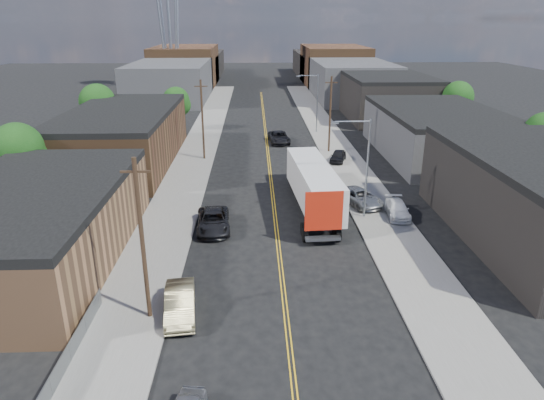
{
  "coord_description": "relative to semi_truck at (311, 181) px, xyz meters",
  "views": [
    {
      "loc": [
        -1.78,
        -15.07,
        16.88
      ],
      "look_at": [
        -0.36,
        23.25,
        2.5
      ],
      "focal_mm": 32.0,
      "sensor_mm": 36.0,
      "label": 1
    }
  ],
  "objects": [
    {
      "name": "warehouse_brown",
      "position": [
        -21.51,
        15.97,
        0.71
      ],
      "size": [
        12.0,
        26.0,
        6.6
      ],
      "color": "#543721",
      "rests_on": "ground"
    },
    {
      "name": "tree_left_mid",
      "position": [
        -27.45,
        26.97,
        2.89
      ],
      "size": [
        5.1,
        5.04,
        8.37
      ],
      "color": "black",
      "rests_on": "ground"
    },
    {
      "name": "warehouse_tan",
      "position": [
        -21.51,
        -10.03,
        0.21
      ],
      "size": [
        12.0,
        22.0,
        5.6
      ],
      "color": "#8A5F3F",
      "rests_on": "ground"
    },
    {
      "name": "sidewalk_right",
      "position": [
        5.99,
        16.97,
        -2.52
      ],
      "size": [
        5.0,
        140.0,
        0.15
      ],
      "primitive_type": "cube",
      "color": "slate",
      "rests_on": "ground"
    },
    {
      "name": "skyline_right_c",
      "position": [
        16.49,
        111.97,
        0.91
      ],
      "size": [
        16.0,
        40.0,
        7.0
      ],
      "primitive_type": "cube",
      "color": "black",
      "rests_on": "ground"
    },
    {
      "name": "skyline_right_a",
      "position": [
        16.49,
        66.97,
        1.41
      ],
      "size": [
        16.0,
        30.0,
        8.0
      ],
      "primitive_type": "cube",
      "color": "#333335",
      "rests_on": "ground"
    },
    {
      "name": "car_right_lot_c",
      "position": [
        5.09,
        14.9,
        -1.74
      ],
      "size": [
        2.88,
        4.44,
        1.41
      ],
      "primitive_type": "imported",
      "rotation": [
        0.0,
        0.0,
        -0.32
      ],
      "color": "black",
      "rests_on": "sidewalk_right"
    },
    {
      "name": "car_ahead_truck",
      "position": [
        -1.75,
        25.44,
        -1.79
      ],
      "size": [
        3.26,
        6.07,
        1.62
      ],
      "primitive_type": "imported",
      "rotation": [
        0.0,
        0.0,
        0.1
      ],
      "color": "black",
      "rests_on": "ground"
    },
    {
      "name": "skyline_left_a",
      "position": [
        -23.51,
        66.97,
        1.41
      ],
      "size": [
        16.0,
        30.0,
        8.0
      ],
      "primitive_type": "cube",
      "color": "#333335",
      "rests_on": "ground"
    },
    {
      "name": "semi_truck",
      "position": [
        0.0,
        0.0,
        0.0
      ],
      "size": [
        3.93,
        17.54,
        4.55
      ],
      "rotation": [
        0.0,
        0.0,
        0.07
      ],
      "color": "silver",
      "rests_on": "ground"
    },
    {
      "name": "car_left_b",
      "position": [
        -9.91,
        -17.79,
        -1.77
      ],
      "size": [
        2.34,
        5.18,
        1.65
      ],
      "primitive_type": "imported",
      "rotation": [
        0.0,
        0.0,
        0.12
      ],
      "color": "#807754",
      "rests_on": "ground"
    },
    {
      "name": "tree_left_near",
      "position": [
        -27.45,
        1.97,
        2.58
      ],
      "size": [
        4.85,
        4.76,
        7.91
      ],
      "color": "black",
      "rests_on": "ground"
    },
    {
      "name": "utility_pole_right",
      "position": [
        4.69,
        19.97,
        2.54
      ],
      "size": [
        1.6,
        0.26,
        10.0
      ],
      "color": "black",
      "rests_on": "ground"
    },
    {
      "name": "tree_left_far",
      "position": [
        -17.45,
        33.97,
        1.97
      ],
      "size": [
        4.35,
        4.2,
        6.97
      ],
      "color": "black",
      "rests_on": "ground"
    },
    {
      "name": "tree_right_near",
      "position": [
        26.55,
        7.97,
        2.28
      ],
      "size": [
        4.6,
        4.48,
        7.44
      ],
      "color": "black",
      "rests_on": "ground"
    },
    {
      "name": "car_right_lot_b",
      "position": [
        7.49,
        -3.02,
        -1.78
      ],
      "size": [
        2.26,
        4.72,
        1.33
      ],
      "primitive_type": "imported",
      "rotation": [
        0.0,
        0.0,
        -0.09
      ],
      "color": "white",
      "rests_on": "sidewalk_right"
    },
    {
      "name": "sidewalk_left",
      "position": [
        -13.01,
        16.97,
        -2.52
      ],
      "size": [
        5.0,
        140.0,
        0.15
      ],
      "primitive_type": "cube",
      "color": "slate",
      "rests_on": "ground"
    },
    {
      "name": "car_right_lot_a",
      "position": [
        4.69,
        -0.03,
        -1.69
      ],
      "size": [
        4.42,
        5.95,
        1.5
      ],
      "primitive_type": "imported",
      "rotation": [
        0.0,
        0.0,
        0.4
      ],
      "color": "#9D9FA2",
      "rests_on": "sidewalk_right"
    },
    {
      "name": "car_left_c",
      "position": [
        -8.87,
        -5.14,
        -1.78
      ],
      "size": [
        3.13,
        6.02,
        1.62
      ],
      "primitive_type": "imported",
      "rotation": [
        0.0,
        0.0,
        0.08
      ],
      "color": "black",
      "rests_on": "ground"
    },
    {
      "name": "ground",
      "position": [
        -3.51,
        31.97,
        -2.59
      ],
      "size": [
        260.0,
        260.0,
        0.0
      ],
      "primitive_type": "plane",
      "color": "black",
      "rests_on": "ground"
    },
    {
      "name": "skyline_left_b",
      "position": [
        -23.51,
        91.97,
        2.41
      ],
      "size": [
        16.0,
        26.0,
        10.0
      ],
      "primitive_type": "cube",
      "color": "#543721",
      "rests_on": "ground"
    },
    {
      "name": "utility_pole_left_near",
      "position": [
        -11.71,
        -18.03,
        2.54
      ],
      "size": [
        1.6,
        0.26,
        10.0
      ],
      "color": "black",
      "rests_on": "ground"
    },
    {
      "name": "streetlight_far",
      "position": [
        4.08,
        31.97,
        2.73
      ],
      "size": [
        3.39,
        0.25,
        9.0
      ],
      "color": "gray",
      "rests_on": "ground"
    },
    {
      "name": "skyline_left_c",
      "position": [
        -23.51,
        111.97,
        0.91
      ],
      "size": [
        16.0,
        40.0,
        7.0
      ],
      "primitive_type": "cube",
      "color": "black",
      "rests_on": "ground"
    },
    {
      "name": "utility_pole_left_far",
      "position": [
        -11.71,
        16.97,
        2.54
      ],
      "size": [
        1.6,
        0.26,
        10.0
      ],
      "color": "black",
      "rests_on": "ground"
    },
    {
      "name": "industrial_right_c",
      "position": [
        18.49,
        43.97,
        1.21
      ],
      "size": [
        14.0,
        22.0,
        7.6
      ],
      "color": "black",
      "rests_on": "ground"
    },
    {
      "name": "tree_right_far",
      "position": [
        26.55,
        31.97,
        2.58
      ],
      "size": [
        4.85,
        4.76,
        7.91
      ],
      "color": "black",
      "rests_on": "ground"
    },
    {
      "name": "industrial_right_b",
      "position": [
        18.49,
        17.97,
        0.46
      ],
      "size": [
        14.0,
        24.0,
        6.1
      ],
      "color": "#333335",
      "rests_on": "ground"
    },
    {
      "name": "chainlink_fence",
      "position": [
        -15.01,
        -24.53,
        -1.94
      ],
      "size": [
        0.05,
        16.0,
        1.22
      ],
      "color": "slate",
      "rests_on": "ground"
    },
    {
      "name": "skyline_right_b",
      "position": [
        16.49,
        91.97,
        2.41
      ],
      "size": [
        16.0,
        26.0,
        10.0
      ],
      "primitive_type": "cube",
      "color": "#543721",
      "rests_on": "ground"
    },
    {
      "name": "streetlight_near",
      "position": [
        4.08,
        -3.03,
        2.73
      ],
      "size": [
        3.39,
        0.25,
        9.0
      ],
      "color": "gray",
      "rests_on": "ground"
    },
    {
      "name": "centerline",
      "position": [
        -3.51,
        16.97,
        -2.59
      ],
      "size": [
        0.32,
        120.0,
        0.01
      ],
      "primitive_type": "cube",
      "color": "gold",
      "rests_on": "ground"
    }
  ]
}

